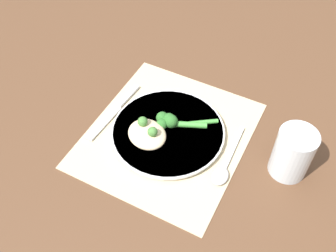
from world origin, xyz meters
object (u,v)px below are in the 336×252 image
object	(u,v)px
knife	(115,110)
spoon	(223,169)
plate	(168,132)
chicken_fillet	(147,134)
broccoli_stalk_left	(175,121)
broccoli_stalk_right	(168,122)
water_glass	(293,153)

from	to	relation	value
knife	spoon	distance (m)	0.30
plate	chicken_fillet	world-z (taller)	chicken_fillet
plate	broccoli_stalk_left	world-z (taller)	broccoli_stalk_left
broccoli_stalk_left	broccoli_stalk_right	bearing A→B (deg)	84.43
plate	broccoli_stalk_right	bearing A→B (deg)	24.38
plate	broccoli_stalk_right	size ratio (longest dim) A/B	2.25
broccoli_stalk_right	spoon	distance (m)	0.17
chicken_fillet	spoon	distance (m)	0.18
knife	spoon	xyz separation A→B (m)	(-0.04, -0.30, 0.00)
plate	knife	distance (m)	0.15
broccoli_stalk_right	broccoli_stalk_left	xyz separation A→B (m)	(0.01, -0.01, 0.00)
plate	knife	xyz separation A→B (m)	(0.01, 0.15, -0.01)
chicken_fillet	water_glass	world-z (taller)	water_glass
broccoli_stalk_right	spoon	xyz separation A→B (m)	(-0.05, -0.16, -0.02)
knife	water_glass	size ratio (longest dim) A/B	1.74
plate	broccoli_stalk_right	distance (m)	0.02
plate	chicken_fillet	xyz separation A→B (m)	(-0.04, 0.03, 0.02)
plate	water_glass	xyz separation A→B (m)	(0.03, -0.27, 0.05)
broccoli_stalk_left	spoon	xyz separation A→B (m)	(-0.05, -0.14, -0.02)
chicken_fillet	knife	size ratio (longest dim) A/B	0.58
chicken_fillet	broccoli_stalk_left	bearing A→B (deg)	-31.24
knife	chicken_fillet	bearing A→B (deg)	161.78
plate	water_glass	size ratio (longest dim) A/B	2.24
spoon	water_glass	distance (m)	0.15
chicken_fillet	broccoli_stalk_left	xyz separation A→B (m)	(0.06, -0.04, -0.00)
broccoli_stalk_left	spoon	distance (m)	0.16
knife	broccoli_stalk_left	bearing A→B (deg)	-170.68
spoon	water_glass	world-z (taller)	water_glass
plate	water_glass	bearing A→B (deg)	-82.70
plate	spoon	bearing A→B (deg)	-102.51
broccoli_stalk_right	water_glass	size ratio (longest dim) A/B	1.00
water_glass	spoon	bearing A→B (deg)	119.73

